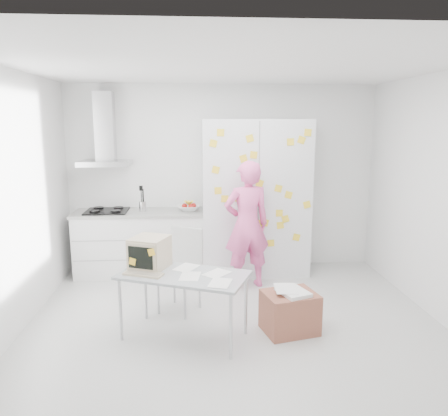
{
  "coord_description": "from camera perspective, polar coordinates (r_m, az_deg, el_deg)",
  "views": [
    {
      "loc": [
        -0.41,
        -4.42,
        2.16
      ],
      "look_at": [
        -0.06,
        0.75,
        1.14
      ],
      "focal_mm": 35.0,
      "sensor_mm": 36.0,
      "label": 1
    }
  ],
  "objects": [
    {
      "name": "floor",
      "position": [
        4.94,
        1.34,
        -14.92
      ],
      "size": [
        4.5,
        4.0,
        0.02
      ],
      "primitive_type": "cube",
      "color": "silver",
      "rests_on": "ground"
    },
    {
      "name": "walls",
      "position": [
        5.22,
        0.68,
        2.21
      ],
      "size": [
        4.52,
        4.01,
        2.7
      ],
      "color": "white",
      "rests_on": "ground"
    },
    {
      "name": "ceiling",
      "position": [
        4.47,
        1.5,
        18.07
      ],
      "size": [
        4.5,
        4.0,
        0.02
      ],
      "primitive_type": "cube",
      "color": "white",
      "rests_on": "walls"
    },
    {
      "name": "counter_run",
      "position": [
        6.4,
        -10.84,
        -4.36
      ],
      "size": [
        1.84,
        0.63,
        1.28
      ],
      "color": "white",
      "rests_on": "ground"
    },
    {
      "name": "range_hood",
      "position": [
        6.38,
        -15.28,
        8.95
      ],
      "size": [
        0.7,
        0.48,
        1.01
      ],
      "color": "silver",
      "rests_on": "walls"
    },
    {
      "name": "tall_cabinet",
      "position": [
        6.25,
        4.1,
        1.35
      ],
      "size": [
        1.5,
        0.68,
        2.2
      ],
      "color": "silver",
      "rests_on": "ground"
    },
    {
      "name": "person",
      "position": [
        5.71,
        3.0,
        -2.21
      ],
      "size": [
        0.68,
        0.52,
        1.68
      ],
      "primitive_type": "imported",
      "rotation": [
        0.0,
        0.0,
        3.34
      ],
      "color": "pink",
      "rests_on": "ground"
    },
    {
      "name": "desk",
      "position": [
        4.52,
        -8.16,
        -7.03
      ],
      "size": [
        1.4,
        1.06,
        1.0
      ],
      "rotation": [
        0.0,
        0.0,
        -0.39
      ],
      "color": "#A8AFB3",
      "rests_on": "ground"
    },
    {
      "name": "chair",
      "position": [
        5.13,
        -5.47,
        -7.33
      ],
      "size": [
        0.59,
        0.59,
        0.95
      ],
      "rotation": [
        0.0,
        0.0,
        -0.51
      ],
      "color": "#B9B8B6",
      "rests_on": "ground"
    },
    {
      "name": "cardboard_box",
      "position": [
        4.73,
        8.58,
        -13.23
      ],
      "size": [
        0.62,
        0.54,
        0.47
      ],
      "rotation": [
        0.0,
        0.0,
        0.24
      ],
      "color": "#985741",
      "rests_on": "ground"
    }
  ]
}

